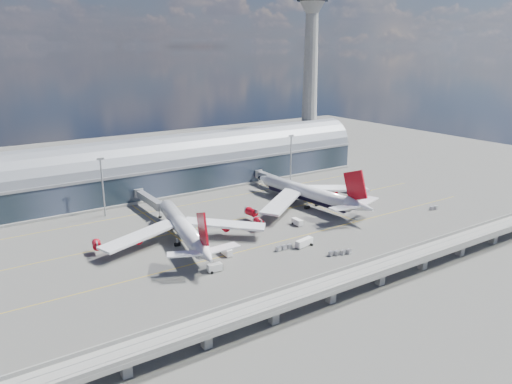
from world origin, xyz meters
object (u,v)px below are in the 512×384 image
control_tower (310,79)px  cargo_train_2 (434,208)px  service_truck_5 (173,225)px  service_truck_1 (215,268)px  service_truck_0 (226,251)px  cargo_train_0 (284,248)px  floodlight_mast_left (103,186)px  airliner_right (309,194)px  service_truck_2 (304,243)px  airliner_left (184,228)px  cargo_train_1 (340,253)px  service_truck_3 (297,222)px  floodlight_mast_right (291,158)px  service_truck_4 (292,195)px

control_tower → cargo_train_2: 113.09m
service_truck_5 → service_truck_1: bearing=-139.7°
service_truck_0 → cargo_train_0: size_ratio=0.95×
floodlight_mast_left → cargo_train_0: bearing=-59.9°
airliner_right → cargo_train_0: 53.31m
floodlight_mast_left → service_truck_2: bearing=-55.9°
floodlight_mast_left → cargo_train_0: (41.76, -72.11, -12.85)m
cargo_train_2 → airliner_left: bearing=67.2°
airliner_right → service_truck_1: size_ratio=14.58×
airliner_right → control_tower: bearing=45.1°
control_tower → service_truck_2: size_ratio=12.99×
service_truck_2 → cargo_train_2: bearing=-100.4°
service_truck_0 → cargo_train_2: 103.12m
airliner_left → cargo_train_1: size_ratio=7.58×
control_tower → service_truck_3: control_tower is taller
control_tower → cargo_train_0: control_tower is taller
airliner_right → service_truck_0: bearing=-161.4°
service_truck_0 → cargo_train_0: 21.08m
floodlight_mast_left → service_truck_5: bearing=-58.6°
control_tower → floodlight_mast_left: 143.01m
floodlight_mast_right → service_truck_3: floodlight_mast_right is taller
floodlight_mast_left → cargo_train_2: bearing=-30.1°
control_tower → service_truck_4: bearing=-135.3°
floodlight_mast_right → airliner_right: (-18.15, -37.33, -7.77)m
control_tower → service_truck_1: (-122.74, -102.16, -50.28)m
service_truck_1 → floodlight_mast_right: bearing=-42.4°
airliner_left → cargo_train_0: 37.49m
service_truck_0 → service_truck_1: 13.85m
cargo_train_2 → cargo_train_1: bearing=91.8°
floodlight_mast_right → control_tower: bearing=38.7°
airliner_left → control_tower: bearing=43.1°
airliner_right → service_truck_0: airliner_right is taller
service_truck_1 → service_truck_4: size_ratio=0.90×
airliner_left → airliner_right: (67.08, 9.27, -0.05)m
airliner_left → cargo_train_2: airliner_left is taller
control_tower → service_truck_4: control_tower is taller
floodlight_mast_right → cargo_train_1: floodlight_mast_right is taller
cargo_train_1 → service_truck_1: bearing=55.6°
floodlight_mast_right → service_truck_3: (-38.40, -54.59, -12.31)m
service_truck_5 → cargo_train_1: 68.01m
airliner_left → service_truck_3: airliner_left is taller
floodlight_mast_left → service_truck_2: size_ratio=3.24×
control_tower → cargo_train_2: bearing=-95.7°
service_truck_2 → cargo_train_1: 14.08m
cargo_train_0 → floodlight_mast_left: bearing=26.5°
cargo_train_0 → service_truck_5: bearing=25.5°
control_tower → floodlight_mast_right: (-35.00, -28.00, -38.00)m
control_tower → cargo_train_2: (-10.07, -100.51, -50.85)m
service_truck_0 → service_truck_3: 40.68m
service_truck_5 → cargo_train_2: 115.10m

